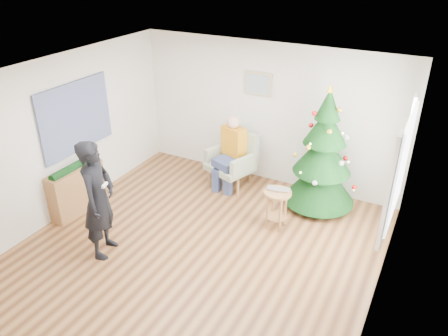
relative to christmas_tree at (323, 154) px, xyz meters
The scene contains 19 objects.
floor 2.53m from the christmas_tree, 121.16° to the right, with size 5.00×5.00×0.00m, color brown.
ceiling 2.84m from the christmas_tree, 121.16° to the right, with size 5.00×5.00×0.00m, color white.
wall_back 1.35m from the christmas_tree, 157.27° to the left, with size 5.00×5.00×0.00m, color silver.
wall_front 4.66m from the christmas_tree, 105.02° to the right, with size 5.00×5.00×0.00m, color silver.
wall_left 4.22m from the christmas_tree, 151.71° to the right, with size 5.00×5.00×0.00m, color silver.
wall_right 2.40m from the christmas_tree, 57.03° to the right, with size 5.00×5.00×0.00m, color silver.
window_panel 1.69m from the christmas_tree, 38.21° to the right, with size 0.04×1.30×1.40m, color white.
curtains 1.67m from the christmas_tree, 38.88° to the right, with size 0.05×1.75×1.50m.
christmas_tree is the anchor object (origin of this frame).
stool 1.22m from the christmas_tree, 112.98° to the right, with size 0.44×0.44×0.66m.
laptop 1.08m from the christmas_tree, 112.98° to the right, with size 0.36×0.23×0.03m, color silver.
armchair 1.76m from the christmas_tree, behind, with size 0.95×0.93×1.02m.
seated_person 1.70m from the christmas_tree, behind, with size 0.55×0.71×1.34m.
standing_man 3.61m from the christmas_tree, 131.65° to the right, with size 0.65×0.43×1.78m, color black.
game_controller 3.52m from the christmas_tree, 129.01° to the right, with size 0.04×0.13×0.04m, color white.
console 4.13m from the christmas_tree, 149.84° to the right, with size 0.30×1.00×0.80m, color brown.
garland 4.09m from the christmas_tree, 149.84° to the right, with size 0.14×0.14×0.90m, color black.
tapestry 4.08m from the christmas_tree, 155.19° to the right, with size 0.03×1.50×1.15m, color black.
framed_picture 1.72m from the christmas_tree, 161.57° to the left, with size 0.52×0.05×0.42m.
Camera 1 is at (2.77, -4.48, 4.08)m, focal length 35.00 mm.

